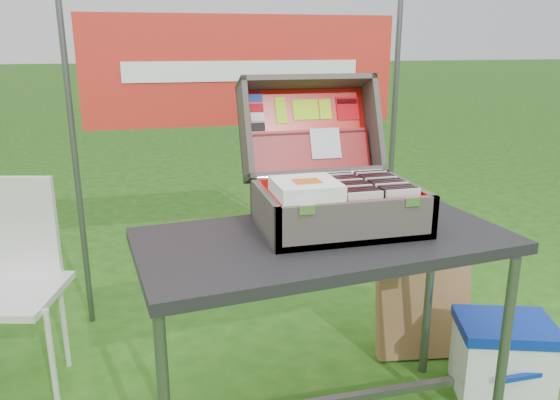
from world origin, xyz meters
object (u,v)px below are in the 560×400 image
object	(u,v)px
suitcase	(334,157)
chair	(6,297)
cardboard_box	(423,309)
table	(322,338)
cooler	(502,358)

from	to	relation	value
suitcase	chair	bearing A→B (deg)	162.34
chair	cardboard_box	world-z (taller)	chair
cardboard_box	table	bearing A→B (deg)	-139.12
table	cardboard_box	distance (m)	0.77
chair	cardboard_box	size ratio (longest dim) A/B	1.97
cooler	cardboard_box	xyz separation A→B (m)	(-0.17, 0.37, 0.06)
cooler	chair	bearing A→B (deg)	-175.31
table	chair	bearing A→B (deg)	149.65
suitcase	cooler	size ratio (longest dim) A/B	1.47
chair	cardboard_box	bearing A→B (deg)	10.61
table	cardboard_box	bearing A→B (deg)	25.91
table	suitcase	bearing A→B (deg)	53.52
cooler	chair	world-z (taller)	chair
cardboard_box	cooler	bearing A→B (deg)	-55.99
chair	table	bearing A→B (deg)	-9.66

